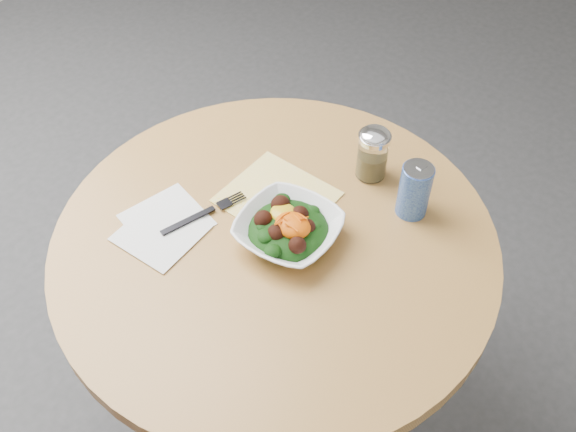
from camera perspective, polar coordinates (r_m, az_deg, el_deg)
name	(u,v)px	position (r m, az deg, el deg)	size (l,w,h in m)	color
ground	(279,404)	(1.93, -0.83, -16.36)	(6.00, 6.00, 0.00)	#313133
table	(276,293)	(1.45, -1.07, -6.89)	(0.90, 0.90, 0.75)	black
cloth_napkin	(277,197)	(1.36, -0.98, 1.69)	(0.21, 0.20, 0.00)	#DFAD0B
paper_napkins	(164,226)	(1.33, -10.99, -0.88)	(0.19, 0.20, 0.00)	silver
salad_bowl	(289,229)	(1.27, 0.05, -1.16)	(0.21, 0.21, 0.07)	white
fork	(207,212)	(1.34, -7.25, 0.33)	(0.08, 0.19, 0.00)	black
spice_shaker	(373,154)	(1.38, 7.53, 5.51)	(0.07, 0.07, 0.12)	silver
beverage_can	(415,190)	(1.32, 11.18, 2.27)	(0.06, 0.06, 0.12)	#0D1F96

